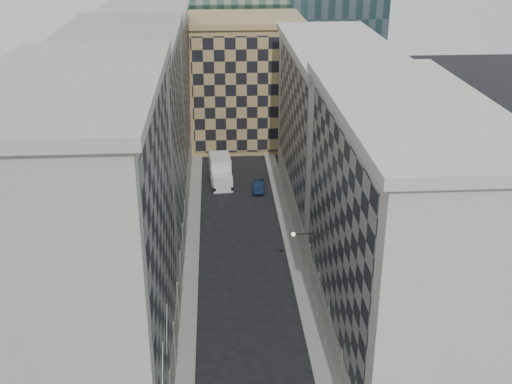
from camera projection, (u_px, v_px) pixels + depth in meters
name	position (u px, v px, depth m)	size (l,w,h in m)	color
sidewalk_west	(191.00, 264.00, 64.29)	(1.50, 100.00, 0.15)	gray
sidewalk_east	(295.00, 261.00, 64.91)	(1.50, 100.00, 0.15)	gray
bldg_left_a	(90.00, 256.00, 41.88)	(10.80, 22.80, 23.70)	#A19D91
bldg_left_b	(129.00, 149.00, 62.20)	(10.80, 22.80, 22.70)	gray
bldg_left_c	(149.00, 95.00, 82.53)	(10.80, 22.80, 21.70)	#A19D91
bldg_right_a	(399.00, 238.00, 47.44)	(10.80, 26.80, 20.70)	beige
bldg_right_b	(334.00, 131.00, 72.33)	(10.80, 28.80, 19.70)	beige
tan_block	(244.00, 81.00, 95.65)	(16.80, 14.80, 18.80)	#9F8454
flagpoles_left	(165.00, 348.00, 39.13)	(0.10, 6.33, 2.33)	gray
bracket_lamp	(295.00, 234.00, 56.93)	(1.98, 0.36, 0.36)	black
box_truck	(221.00, 172.00, 83.24)	(3.05, 6.50, 3.46)	white
dark_car	(258.00, 186.00, 81.15)	(1.35, 3.87, 1.27)	#10203C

